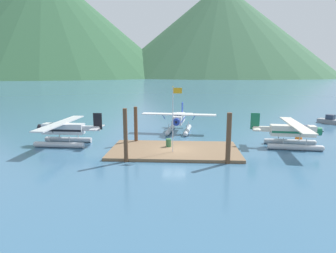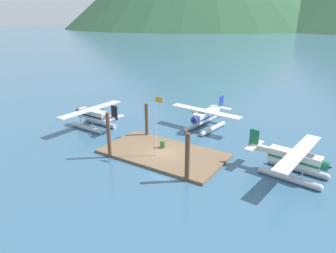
{
  "view_description": "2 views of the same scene",
  "coord_description": "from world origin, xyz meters",
  "px_view_note": "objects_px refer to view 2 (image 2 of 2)",
  "views": [
    {
      "loc": [
        1.02,
        -29.64,
        8.46
      ],
      "look_at": [
        -0.91,
        3.81,
        2.03
      ],
      "focal_mm": 30.46,
      "sensor_mm": 36.0,
      "label": 1
    },
    {
      "loc": [
        17.28,
        -25.87,
        14.46
      ],
      "look_at": [
        -0.74,
        2.22,
        2.52
      ],
      "focal_mm": 32.5,
      "sensor_mm": 36.0,
      "label": 2
    }
  ],
  "objects_px": {
    "flagpole": "(157,119)",
    "seaplane_cream_stbd_fwd": "(294,161)",
    "seaplane_white_bow_centre": "(206,118)",
    "mooring_buoy": "(316,166)",
    "fuel_drum": "(163,144)",
    "seaplane_silver_port_fwd": "(93,117)"
  },
  "relations": [
    {
      "from": "flagpole",
      "to": "fuel_drum",
      "type": "distance_m",
      "value": 4.34
    },
    {
      "from": "fuel_drum",
      "to": "seaplane_silver_port_fwd",
      "type": "distance_m",
      "value": 12.5
    },
    {
      "from": "mooring_buoy",
      "to": "seaplane_cream_stbd_fwd",
      "type": "relative_size",
      "value": 0.08
    },
    {
      "from": "seaplane_white_bow_centre",
      "to": "flagpole",
      "type": "bearing_deg",
      "value": -91.43
    },
    {
      "from": "fuel_drum",
      "to": "seaplane_white_bow_centre",
      "type": "relative_size",
      "value": 0.08
    },
    {
      "from": "fuel_drum",
      "to": "seaplane_silver_port_fwd",
      "type": "height_order",
      "value": "seaplane_silver_port_fwd"
    },
    {
      "from": "flagpole",
      "to": "mooring_buoy",
      "type": "distance_m",
      "value": 16.82
    },
    {
      "from": "seaplane_silver_port_fwd",
      "to": "seaplane_white_bow_centre",
      "type": "relative_size",
      "value": 1.0
    },
    {
      "from": "seaplane_cream_stbd_fwd",
      "to": "fuel_drum",
      "type": "bearing_deg",
      "value": -173.29
    },
    {
      "from": "fuel_drum",
      "to": "mooring_buoy",
      "type": "distance_m",
      "value": 16.28
    },
    {
      "from": "seaplane_cream_stbd_fwd",
      "to": "seaplane_silver_port_fwd",
      "type": "height_order",
      "value": "same"
    },
    {
      "from": "seaplane_cream_stbd_fwd",
      "to": "mooring_buoy",
      "type": "bearing_deg",
      "value": 55.63
    },
    {
      "from": "mooring_buoy",
      "to": "flagpole",
      "type": "bearing_deg",
      "value": -157.31
    },
    {
      "from": "flagpole",
      "to": "seaplane_white_bow_centre",
      "type": "xyz_separation_m",
      "value": [
        0.28,
        11.35,
        -2.89
      ]
    },
    {
      "from": "flagpole",
      "to": "seaplane_cream_stbd_fwd",
      "type": "relative_size",
      "value": 0.65
    },
    {
      "from": "flagpole",
      "to": "seaplane_white_bow_centre",
      "type": "distance_m",
      "value": 11.71
    },
    {
      "from": "seaplane_cream_stbd_fwd",
      "to": "seaplane_silver_port_fwd",
      "type": "bearing_deg",
      "value": -179.09
    },
    {
      "from": "fuel_drum",
      "to": "seaplane_cream_stbd_fwd",
      "type": "distance_m",
      "value": 14.13
    },
    {
      "from": "fuel_drum",
      "to": "mooring_buoy",
      "type": "height_order",
      "value": "fuel_drum"
    },
    {
      "from": "fuel_drum",
      "to": "mooring_buoy",
      "type": "relative_size",
      "value": 1.05
    },
    {
      "from": "seaplane_cream_stbd_fwd",
      "to": "seaplane_silver_port_fwd",
      "type": "relative_size",
      "value": 1.0
    },
    {
      "from": "fuel_drum",
      "to": "seaplane_cream_stbd_fwd",
      "type": "xyz_separation_m",
      "value": [
        14.0,
        1.65,
        0.84
      ]
    }
  ]
}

